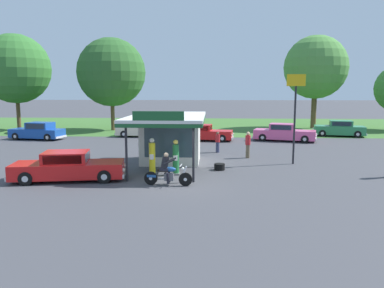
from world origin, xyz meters
The scene contains 19 objects.
ground_plane centered at (0.00, 0.00, 0.00)m, with size 300.00×300.00×0.00m, color #424247.
grass_verge_strip centered at (0.00, 30.00, 0.00)m, with size 120.00×24.00×0.01m, color #3D6B2D.
service_station_kiosk centered at (-0.83, 5.17, 1.79)m, with size 4.20×7.57×3.49m.
gas_pump_nearside centered at (-1.46, 1.98, 0.90)m, with size 0.44×0.44×1.97m.
gas_pump_offside centered at (-0.19, 1.98, 0.86)m, with size 0.44×0.44×1.89m.
motorcycle_with_rider centered at (-0.38, -0.28, 0.65)m, with size 2.31×0.70×1.58m.
featured_classic_sedan centered at (-5.44, 0.46, 0.66)m, with size 5.77×2.69×1.46m.
parked_car_second_row_spare centered at (1.01, 15.75, 0.66)m, with size 5.21×2.41×1.43m.
parked_car_back_row_centre centered at (-14.19, 15.66, 0.72)m, with size 5.17×2.56×1.58m.
parked_car_back_row_far_right centered at (14.17, 19.66, 0.71)m, with size 5.12×2.93×1.53m.
parked_car_back_row_far_left centered at (8.10, 15.84, 0.70)m, with size 5.70×3.26×1.54m.
parked_car_back_row_left centered at (-4.88, 18.22, 0.68)m, with size 5.47×2.09×1.51m.
bystander_strolling_foreground centered at (2.13, 9.32, 0.78)m, with size 0.34×0.34×1.50m.
bystander_standing_back_lot centered at (4.10, 7.20, 0.93)m, with size 0.34×0.34×1.75m.
tree_oak_right centered at (-9.55, 23.65, 6.21)m, with size 7.49×7.49×10.16m.
tree_oak_distant_spare centered at (13.71, 27.40, 6.90)m, with size 7.29×7.29×10.74m.
tree_oak_left centered at (-19.82, 23.09, 6.77)m, with size 7.53×7.53×10.55m.
roadside_pole_sign centered at (6.69, 5.30, 3.64)m, with size 1.10×0.12×5.41m.
spare_tire_stack centered at (2.16, 3.30, 0.18)m, with size 0.60×0.60×0.36m.
Camera 1 is at (1.72, -17.50, 4.49)m, focal length 35.03 mm.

